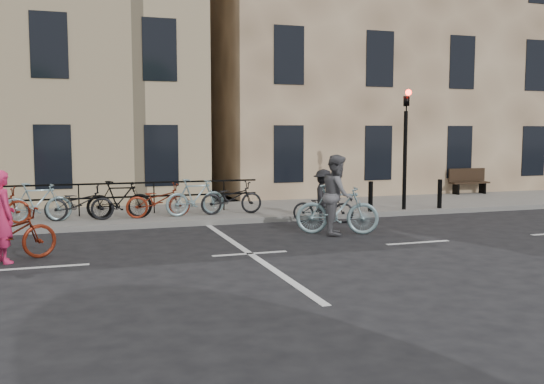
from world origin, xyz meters
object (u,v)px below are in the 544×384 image
object	(u,v)px
cyclist_pink	(4,231)
cyclist_dark	(323,202)
traffic_light	(406,134)
bench	(468,180)
cyclist_grey	(337,202)

from	to	relation	value
cyclist_pink	cyclist_dark	xyz separation A→B (m)	(7.89, 2.80, -0.04)
cyclist_pink	cyclist_dark	world-z (taller)	cyclist_pink
cyclist_pink	cyclist_dark	distance (m)	8.37
traffic_light	cyclist_pink	bearing A→B (deg)	-161.62
cyclist_dark	bench	bearing A→B (deg)	-37.98
cyclist_pink	traffic_light	bearing A→B (deg)	-94.62
traffic_light	cyclist_dark	size ratio (longest dim) A/B	2.20
cyclist_grey	bench	bearing A→B (deg)	-30.11
traffic_light	cyclist_pink	world-z (taller)	traffic_light
cyclist_pink	cyclist_grey	size ratio (longest dim) A/B	1.02
cyclist_grey	cyclist_pink	bearing A→B (deg)	120.83
traffic_light	cyclist_grey	bearing A→B (deg)	-142.25
bench	cyclist_pink	size ratio (longest dim) A/B	0.75
traffic_light	bench	world-z (taller)	traffic_light
bench	cyclist_pink	xyz separation A→B (m)	(-15.75, -7.03, -0.05)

